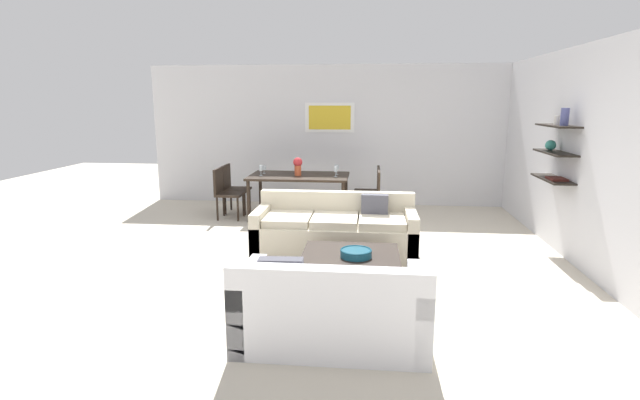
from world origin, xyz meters
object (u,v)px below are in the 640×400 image
dining_chair_right_far (372,188)px  dining_chair_left_near (225,190)px  wine_glass_right_near (336,170)px  wine_glass_right_far (337,167)px  dining_chair_right_near (372,193)px  coffee_table (350,272)px  dining_chair_left_far (233,185)px  wine_glass_left_far (264,168)px  centerpiece_vase (298,165)px  dining_table (299,179)px  sofa_beige (336,232)px  loveseat_white (331,309)px  wine_glass_left_near (261,168)px  decorative_bowl (356,253)px

dining_chair_right_far → dining_chair_left_near: bearing=-169.7°
dining_chair_left_near → wine_glass_right_near: bearing=3.1°
dining_chair_right_far → wine_glass_right_far: size_ratio=5.16×
dining_chair_left_near → dining_chair_right_near: 2.53m
coffee_table → dining_chair_left_near: (-2.30, 2.99, 0.31)m
dining_chair_left_far → coffee_table: bearing=-56.3°
wine_glass_left_far → dining_chair_left_near: bearing=-150.1°
coffee_table → dining_chair_right_near: size_ratio=1.21×
dining_chair_left_near → wine_glass_left_far: size_ratio=6.38×
dining_chair_left_far → wine_glass_right_far: size_ratio=5.16×
coffee_table → dining_chair_right_near: bearing=85.6°
dining_chair_left_near → wine_glass_right_far: (1.91, 0.35, 0.37)m
dining_chair_right_far → centerpiece_vase: 1.37m
dining_table → dining_chair_left_far: size_ratio=1.95×
sofa_beige → loveseat_white: same height
dining_chair_left_far → centerpiece_vase: centerpiece_vase is taller
dining_chair_left_far → wine_glass_left_near: (0.62, -0.35, 0.37)m
wine_glass_right_near → sofa_beige: bearing=-85.8°
dining_chair_left_far → centerpiece_vase: 1.34m
loveseat_white → wine_glass_left_far: bearing=109.1°
loveseat_white → centerpiece_vase: size_ratio=5.11×
loveseat_white → wine_glass_left_near: 4.60m
dining_chair_left_far → wine_glass_left_far: 0.71m
dining_chair_left_far → decorative_bowl: bearing=-55.9°
dining_chair_right_far → dining_chair_left_far: bearing=180.0°
dining_chair_right_near → dining_table: bearing=169.7°
dining_chair_right_far → wine_glass_right_near: wine_glass_right_near is taller
dining_chair_right_near → wine_glass_left_near: wine_glass_left_near is taller
sofa_beige → wine_glass_left_far: (-1.43, 2.08, 0.55)m
sofa_beige → dining_chair_left_far: 3.00m
dining_table → wine_glass_right_far: bearing=11.0°
wine_glass_right_near → decorative_bowl: bearing=-81.9°
decorative_bowl → wine_glass_left_far: 3.83m
dining_chair_right_far → wine_glass_right_far: 0.73m
dining_chair_left_far → centerpiece_vase: bearing=-11.9°
dining_chair_right_far → wine_glass_right_far: (-0.62, -0.10, 0.37)m
loveseat_white → dining_table: size_ratio=0.93×
dining_chair_left_far → loveseat_white: bearing=-64.8°
wine_glass_left_near → wine_glass_right_far: size_ratio=1.06×
dining_table → dining_chair_right_near: (1.26, -0.23, -0.18)m
decorative_bowl → centerpiece_vase: 3.45m
coffee_table → wine_glass_right_near: wine_glass_right_near is taller
dining_chair_left_far → wine_glass_right_far: wine_glass_right_far is taller
sofa_beige → dining_table: (-0.78, 1.95, 0.39)m
coffee_table → centerpiece_vase: bearing=108.2°
wine_glass_left_far → centerpiece_vase: (0.63, -0.16, 0.08)m
centerpiece_vase → dining_table: bearing=66.5°
wine_glass_left_near → centerpiece_vase: centerpiece_vase is taller
wine_glass_left_far → dining_chair_right_far: bearing=3.1°
dining_chair_left_near → wine_glass_right_near: 1.95m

